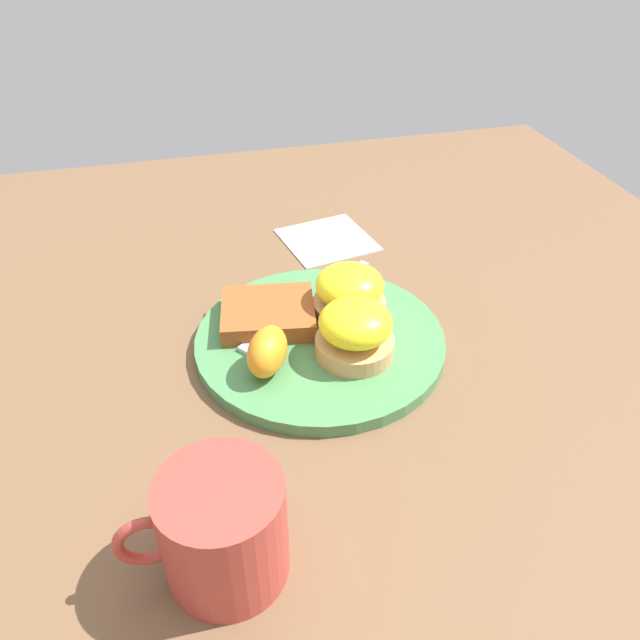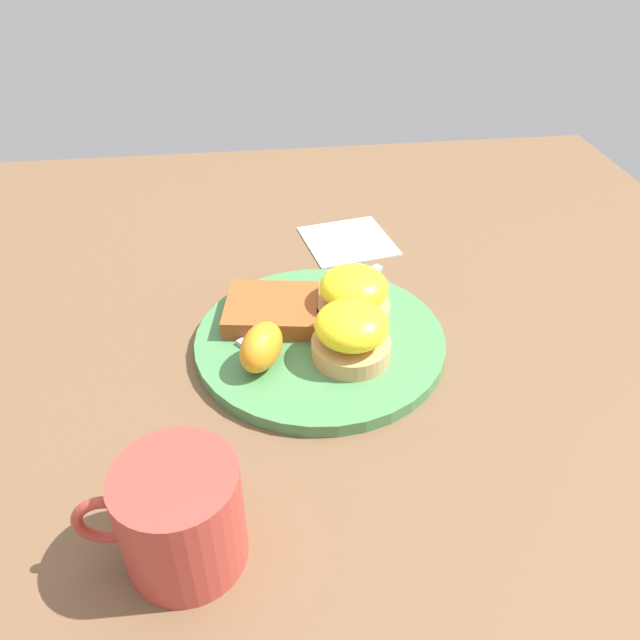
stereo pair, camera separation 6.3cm
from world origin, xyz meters
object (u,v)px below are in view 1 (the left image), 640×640
hashbrown_patty (268,313)px  fork (303,309)px  sandwich_benedict_left (355,331)px  orange_wedge (267,351)px  cup (222,529)px  sandwich_benedict_right (350,293)px

hashbrown_patty → fork: 0.04m
sandwich_benedict_left → hashbrown_patty: bearing=-45.6°
orange_wedge → cup: size_ratio=0.51×
orange_wedge → fork: orange_wedge is taller
sandwich_benedict_left → orange_wedge: sandwich_benedict_left is taller
orange_wedge → fork: 0.10m
sandwich_benedict_left → sandwich_benedict_right: same height
sandwich_benedict_right → hashbrown_patty: sandwich_benedict_right is taller
hashbrown_patty → orange_wedge: 0.08m
sandwich_benedict_left → hashbrown_patty: sandwich_benedict_left is taller
orange_wedge → hashbrown_patty: bearing=-100.7°
cup → orange_wedge: bearing=-109.3°
hashbrown_patty → cup: size_ratio=0.83×
cup → sandwich_benedict_left: bearing=-128.7°
orange_wedge → fork: bearing=-122.5°
sandwich_benedict_right → cup: bearing=56.8°
sandwich_benedict_right → sandwich_benedict_left: bearing=78.3°
sandwich_benedict_left → cup: bearing=51.3°
sandwich_benedict_left → orange_wedge: (0.09, 0.00, -0.01)m
sandwich_benedict_left → hashbrown_patty: size_ratio=0.81×
sandwich_benedict_left → orange_wedge: 0.09m
sandwich_benedict_right → cup: cup is taller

